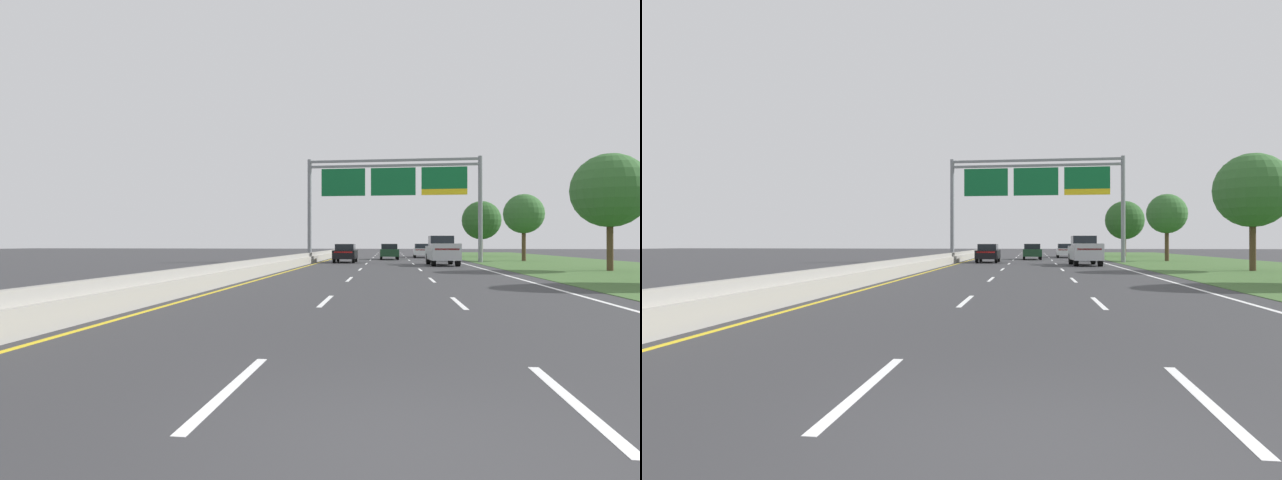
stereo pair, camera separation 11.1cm
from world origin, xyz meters
TOP-DOWN VIEW (x-y plane):
  - ground_plane at (0.00, 35.00)m, footprint 220.00×220.00m
  - lane_striping at (0.00, 34.54)m, footprint 11.96×106.00m
  - grass_verge_right at (13.95, 35.00)m, footprint 14.00×110.00m
  - median_barrier_concrete at (-6.60, 35.00)m, footprint 0.60×110.00m
  - overhead_sign_gantry at (0.30, 41.32)m, footprint 15.06×0.42m
  - pickup_truck_silver at (3.88, 35.49)m, footprint 2.13×5.45m
  - car_white_right_lane_sedan at (3.61, 55.40)m, footprint 1.92×4.44m
  - car_darkgreen_centre_lane_sedan at (-0.05, 48.60)m, footprint 1.93×4.44m
  - car_black_left_lane_sedan at (-3.75, 40.15)m, footprint 1.86×4.42m
  - roadside_tree_mid at (12.91, 28.51)m, footprint 4.38×4.38m
  - roadside_tree_far at (12.16, 45.35)m, footprint 3.61×3.61m
  - roadside_tree_distant at (11.25, 62.01)m, footprint 4.74×4.74m

SIDE VIEW (x-z plane):
  - ground_plane at x=0.00m, z-range 0.00..0.00m
  - lane_striping at x=0.00m, z-range 0.00..0.01m
  - grass_verge_right at x=13.95m, z-range 0.00..0.02m
  - median_barrier_concrete at x=-6.60m, z-range -0.07..0.78m
  - car_white_right_lane_sedan at x=3.61m, z-range 0.03..1.60m
  - car_darkgreen_centre_lane_sedan at x=-0.05m, z-range 0.03..1.60m
  - car_black_left_lane_sedan at x=-3.75m, z-range 0.03..1.60m
  - pickup_truck_silver at x=3.88m, z-range -0.03..2.17m
  - roadside_tree_far at x=12.16m, z-range 1.24..7.38m
  - roadside_tree_distant at x=11.25m, z-range 1.04..7.88m
  - roadside_tree_mid at x=12.91m, z-range 1.28..8.25m
  - overhead_sign_gantry at x=0.30m, z-range 1.96..11.03m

